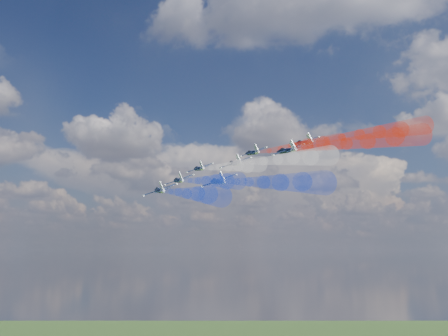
% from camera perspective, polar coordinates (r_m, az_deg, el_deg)
% --- Properties ---
extents(jet_lead, '(14.91, 15.14, 7.82)m').
position_cam_1_polar(jet_lead, '(159.69, -2.87, -0.07)').
color(jet_lead, black).
extents(trail_lead, '(30.13, 37.71, 10.75)m').
position_cam_1_polar(trail_lead, '(134.02, 0.41, 0.16)').
color(trail_lead, white).
extents(jet_inner_left, '(14.91, 15.14, 7.82)m').
position_cam_1_polar(jet_inner_left, '(146.72, -5.20, -1.42)').
color(jet_inner_left, black).
extents(trail_inner_left, '(30.13, 37.71, 10.75)m').
position_cam_1_polar(trail_inner_left, '(120.71, -2.06, -1.45)').
color(trail_inner_left, '#1835CE').
extents(jet_inner_right, '(14.91, 15.14, 7.82)m').
position_cam_1_polar(jet_inner_right, '(154.14, 3.25, 1.75)').
color(jet_inner_right, black).
extents(trail_inner_right, '(30.13, 37.71, 10.75)m').
position_cam_1_polar(trail_inner_right, '(129.67, 7.85, 2.34)').
color(trail_inner_right, red).
extents(jet_outer_left, '(14.91, 15.14, 7.82)m').
position_cam_1_polar(jet_outer_left, '(129.45, -7.35, -2.56)').
color(jet_outer_left, black).
extents(trail_outer_left, '(30.13, 37.71, 10.75)m').
position_cam_1_polar(trail_outer_left, '(103.20, -4.23, -2.88)').
color(trail_outer_left, '#1835CE').
extents(jet_center_third, '(14.91, 15.14, 7.82)m').
position_cam_1_polar(jet_center_third, '(135.21, 1.21, 0.51)').
color(jet_center_third, black).
extents(trail_center_third, '(30.13, 37.71, 10.75)m').
position_cam_1_polar(trail_center_third, '(110.36, 6.15, 0.93)').
color(trail_center_third, white).
extents(jet_outer_right, '(14.91, 15.14, 7.82)m').
position_cam_1_polar(jet_outer_right, '(143.64, 9.06, 2.86)').
color(jet_outer_right, black).
extents(trail_outer_right, '(30.13, 37.71, 10.75)m').
position_cam_1_polar(trail_outer_right, '(120.66, 15.19, 3.69)').
color(trail_outer_right, red).
extents(jet_rear_left, '(14.91, 15.14, 7.82)m').
position_cam_1_polar(jet_rear_left, '(118.21, -0.70, -1.55)').
color(jet_rear_left, black).
extents(trail_rear_left, '(30.13, 37.71, 10.75)m').
position_cam_1_polar(trail_rear_left, '(93.03, 4.63, -1.61)').
color(trail_rear_left, '#1835CE').
extents(jet_rear_right, '(14.91, 15.14, 7.82)m').
position_cam_1_polar(jet_rear_right, '(127.32, 7.15, 1.96)').
color(jet_rear_right, black).
extents(trail_rear_right, '(30.13, 37.71, 10.75)m').
position_cam_1_polar(trail_rear_right, '(103.91, 13.82, 2.73)').
color(trail_rear_right, red).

